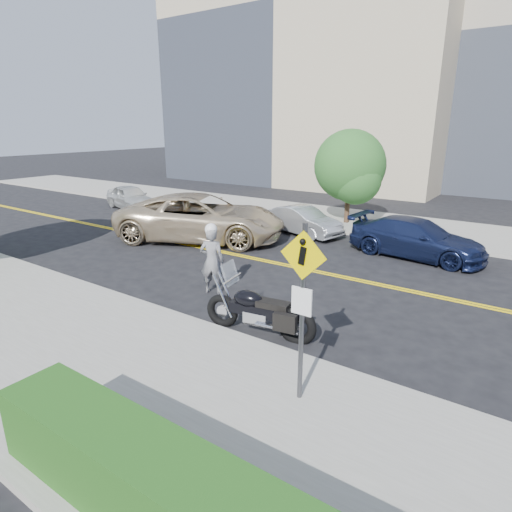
{
  "coord_description": "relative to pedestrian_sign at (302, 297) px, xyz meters",
  "views": [
    {
      "loc": [
        7.11,
        -11.8,
        4.54
      ],
      "look_at": [
        0.97,
        -2.9,
        1.2
      ],
      "focal_mm": 30.0,
      "sensor_mm": 36.0,
      "label": 1
    }
  ],
  "objects": [
    {
      "name": "motorcycle",
      "position": [
        -2.0,
        1.77,
        -1.17
      ],
      "size": [
        2.69,
        1.18,
        1.58
      ],
      "primitive_type": null,
      "rotation": [
        0.0,
        0.0,
        0.15
      ],
      "color": "black",
      "rests_on": "ground"
    },
    {
      "name": "parked_car_silver",
      "position": [
        -5.61,
        10.35,
        -1.36
      ],
      "size": [
        3.82,
        2.12,
        1.19
      ],
      "primitive_type": "imported",
      "rotation": [
        0.0,
        0.0,
        1.32
      ],
      "color": "#A6AAAD",
      "rests_on": "ground"
    },
    {
      "name": "building_left",
      "position": [
        -14.2,
        28.31,
        10.54
      ],
      "size": [
        22.0,
        14.0,
        25.0
      ],
      "primitive_type": "cube",
      "color": "tan",
      "rests_on": "ground_plane"
    },
    {
      "name": "tree_far_a",
      "position": [
        -4.74,
        13.03,
        0.8
      ],
      "size": [
        3.19,
        3.19,
        4.36
      ],
      "rotation": [
        0.0,
        0.0,
        0.22
      ],
      "color": "#382619",
      "rests_on": "ground"
    },
    {
      "name": "parked_car_white",
      "position": [
        -16.28,
        10.0,
        -1.31
      ],
      "size": [
        4.1,
        2.5,
        1.31
      ],
      "primitive_type": "imported",
      "rotation": [
        0.0,
        0.0,
        1.3
      ],
      "color": "silver",
      "rests_on": "ground"
    },
    {
      "name": "ground_plane",
      "position": [
        -4.2,
        6.31,
        -1.96
      ],
      "size": [
        120.0,
        120.0,
        0.0
      ],
      "primitive_type": "plane",
      "color": "black",
      "rests_on": "ground"
    },
    {
      "name": "pedestrian_sign",
      "position": [
        0.0,
        0.0,
        0.0
      ],
      "size": [
        0.78,
        0.08,
        3.0
      ],
      "color": "#4C4C51",
      "rests_on": "sidewalk_near"
    },
    {
      "name": "parked_car_blue",
      "position": [
        -0.73,
        9.77,
        -1.28
      ],
      "size": [
        4.86,
        2.37,
        1.36
      ],
      "primitive_type": "imported",
      "rotation": [
        0.0,
        0.0,
        1.47
      ],
      "color": "#182148",
      "rests_on": "ground"
    },
    {
      "name": "suv",
      "position": [
        -8.56,
        7.21,
        -1.03
      ],
      "size": [
        7.39,
        5.49,
        1.87
      ],
      "primitive_type": "imported",
      "rotation": [
        0.0,
        0.0,
        1.98
      ],
      "color": "#C8B492",
      "rests_on": "ground"
    },
    {
      "name": "sidewalk_near",
      "position": [
        -4.2,
        -1.19,
        -1.89
      ],
      "size": [
        60.0,
        5.0,
        0.15
      ],
      "primitive_type": "cube",
      "color": "#9E9B91",
      "rests_on": "ground_plane"
    },
    {
      "name": "motorcyclist",
      "position": [
        -4.46,
        3.05,
        -0.97
      ],
      "size": [
        0.81,
        0.69,
        2.0
      ],
      "rotation": [
        0.0,
        0.0,
        3.55
      ],
      "color": "silver",
      "rests_on": "ground"
    },
    {
      "name": "sidewalk_far",
      "position": [
        -4.2,
        13.81,
        -1.89
      ],
      "size": [
        60.0,
        5.0,
        0.15
      ],
      "primitive_type": "cube",
      "color": "#9E9B91",
      "rests_on": "ground_plane"
    }
  ]
}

